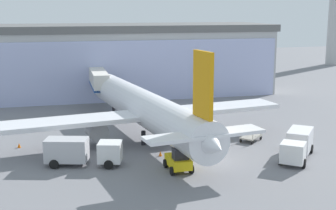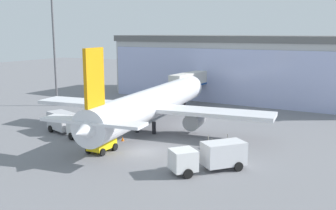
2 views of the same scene
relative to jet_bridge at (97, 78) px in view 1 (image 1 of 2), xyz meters
The scene contains 10 objects.
ground 30.45m from the jet_bridge, 77.76° to the right, with size 240.00×240.00×0.00m, color slate.
terminal_building 12.30m from the jet_bridge, 58.47° to the left, with size 53.13×19.17×12.22m.
jet_bridge is the anchor object (origin of this frame).
airplane 20.47m from the jet_bridge, 83.03° to the right, with size 32.56×35.64×11.40m.
catering_truck 28.14m from the jet_bridge, 102.37° to the right, with size 7.62×4.45×2.65m.
fuel_truck 35.23m from the jet_bridge, 64.21° to the right, with size 6.49×6.92×2.65m.
baggage_cart 28.45m from the jet_bridge, 61.00° to the right, with size 3.20×2.97×1.50m.
pushback_tug 31.91m from the jet_bridge, 85.40° to the right, with size 2.21×3.24×2.30m.
safety_cone_nose 27.27m from the jet_bridge, 85.40° to the right, with size 0.36×0.36×0.55m, color orange.
safety_cone_wingtip 23.08m from the jet_bridge, 121.22° to the right, with size 0.36×0.36×0.55m, color orange.
Camera 1 is at (-17.23, -41.73, 14.93)m, focal length 50.00 mm.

